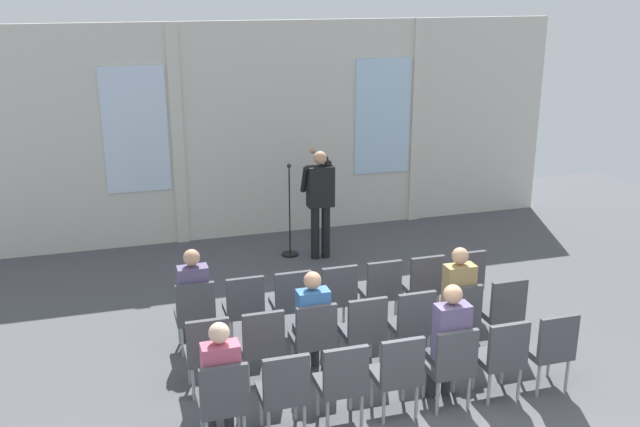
% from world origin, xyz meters
% --- Properties ---
extents(rear_partition, '(10.82, 0.14, 3.71)m').
position_xyz_m(rear_partition, '(0.02, 6.56, 1.86)').
color(rear_partition, beige).
rests_on(rear_partition, ground).
extents(speaker, '(0.52, 0.69, 1.78)m').
position_xyz_m(speaker, '(0.56, 5.10, 1.04)').
color(speaker, black).
rests_on(speaker, ground).
extents(mic_stand, '(0.28, 0.28, 1.55)m').
position_xyz_m(mic_stand, '(0.12, 5.34, 0.34)').
color(mic_stand, black).
rests_on(mic_stand, ground).
extents(chair_r0_c0, '(0.46, 0.44, 0.94)m').
position_xyz_m(chair_r0_c0, '(-1.80, 2.50, 0.53)').
color(chair_r0_c0, '#99999E').
rests_on(chair_r0_c0, ground).
extents(audience_r0_c0, '(0.36, 0.39, 1.31)m').
position_xyz_m(audience_r0_c0, '(-1.80, 2.58, 0.73)').
color(audience_r0_c0, '#2D2D33').
rests_on(audience_r0_c0, ground).
extents(chair_r0_c1, '(0.46, 0.44, 0.94)m').
position_xyz_m(chair_r0_c1, '(-1.20, 2.50, 0.53)').
color(chair_r0_c1, '#99999E').
rests_on(chair_r0_c1, ground).
extents(chair_r0_c2, '(0.46, 0.44, 0.94)m').
position_xyz_m(chair_r0_c2, '(-0.60, 2.50, 0.53)').
color(chair_r0_c2, '#99999E').
rests_on(chair_r0_c2, ground).
extents(chair_r0_c3, '(0.46, 0.44, 0.94)m').
position_xyz_m(chair_r0_c3, '(0.00, 2.50, 0.53)').
color(chair_r0_c3, '#99999E').
rests_on(chair_r0_c3, ground).
extents(chair_r0_c4, '(0.46, 0.44, 0.94)m').
position_xyz_m(chair_r0_c4, '(0.60, 2.50, 0.53)').
color(chair_r0_c4, '#99999E').
rests_on(chair_r0_c4, ground).
extents(chair_r0_c5, '(0.46, 0.44, 0.94)m').
position_xyz_m(chair_r0_c5, '(1.20, 2.50, 0.53)').
color(chair_r0_c5, '#99999E').
rests_on(chair_r0_c5, ground).
extents(chair_r0_c6, '(0.46, 0.44, 0.94)m').
position_xyz_m(chair_r0_c6, '(1.80, 2.50, 0.53)').
color(chair_r0_c6, '#99999E').
rests_on(chair_r0_c6, ground).
extents(chair_r1_c0, '(0.46, 0.44, 0.94)m').
position_xyz_m(chair_r1_c0, '(-1.80, 1.49, 0.53)').
color(chair_r1_c0, '#99999E').
rests_on(chair_r1_c0, ground).
extents(chair_r1_c1, '(0.46, 0.44, 0.94)m').
position_xyz_m(chair_r1_c1, '(-1.20, 1.49, 0.53)').
color(chair_r1_c1, '#99999E').
rests_on(chair_r1_c1, ground).
extents(chair_r1_c2, '(0.46, 0.44, 0.94)m').
position_xyz_m(chair_r1_c2, '(-0.60, 1.49, 0.53)').
color(chair_r1_c2, '#99999E').
rests_on(chair_r1_c2, ground).
extents(audience_r1_c2, '(0.36, 0.39, 1.28)m').
position_xyz_m(audience_r1_c2, '(-0.60, 1.58, 0.71)').
color(audience_r1_c2, '#2D2D33').
rests_on(audience_r1_c2, ground).
extents(chair_r1_c3, '(0.46, 0.44, 0.94)m').
position_xyz_m(chair_r1_c3, '(0.00, 1.49, 0.53)').
color(chair_r1_c3, '#99999E').
rests_on(chair_r1_c3, ground).
extents(chair_r1_c4, '(0.46, 0.44, 0.94)m').
position_xyz_m(chair_r1_c4, '(0.60, 1.49, 0.53)').
color(chair_r1_c4, '#99999E').
rests_on(chair_r1_c4, ground).
extents(chair_r1_c5, '(0.46, 0.44, 0.94)m').
position_xyz_m(chair_r1_c5, '(1.20, 1.49, 0.53)').
color(chair_r1_c5, '#99999E').
rests_on(chair_r1_c5, ground).
extents(audience_r1_c5, '(0.36, 0.39, 1.37)m').
position_xyz_m(audience_r1_c5, '(1.20, 1.57, 0.76)').
color(audience_r1_c5, '#2D2D33').
rests_on(audience_r1_c5, ground).
extents(chair_r1_c6, '(0.46, 0.44, 0.94)m').
position_xyz_m(chair_r1_c6, '(1.80, 1.49, 0.53)').
color(chair_r1_c6, '#99999E').
rests_on(chair_r1_c6, ground).
extents(chair_r2_c0, '(0.46, 0.44, 0.94)m').
position_xyz_m(chair_r2_c0, '(-1.80, 0.49, 0.53)').
color(chair_r2_c0, '#99999E').
rests_on(chair_r2_c0, ground).
extents(audience_r2_c0, '(0.36, 0.39, 1.31)m').
position_xyz_m(audience_r2_c0, '(-1.80, 0.57, 0.73)').
color(audience_r2_c0, '#2D2D33').
rests_on(audience_r2_c0, ground).
extents(chair_r2_c1, '(0.46, 0.44, 0.94)m').
position_xyz_m(chair_r2_c1, '(-1.20, 0.49, 0.53)').
color(chair_r2_c1, '#99999E').
rests_on(chair_r2_c1, ground).
extents(chair_r2_c2, '(0.46, 0.44, 0.94)m').
position_xyz_m(chair_r2_c2, '(-0.60, 0.49, 0.53)').
color(chair_r2_c2, '#99999E').
rests_on(chair_r2_c2, ground).
extents(chair_r2_c3, '(0.46, 0.44, 0.94)m').
position_xyz_m(chair_r2_c3, '(0.00, 0.49, 0.53)').
color(chair_r2_c3, '#99999E').
rests_on(chair_r2_c3, ground).
extents(chair_r2_c4, '(0.46, 0.44, 0.94)m').
position_xyz_m(chair_r2_c4, '(0.60, 0.49, 0.53)').
color(chair_r2_c4, '#99999E').
rests_on(chair_r2_c4, ground).
extents(audience_r2_c4, '(0.36, 0.39, 1.39)m').
position_xyz_m(audience_r2_c4, '(0.60, 0.57, 0.77)').
color(audience_r2_c4, '#2D2D33').
rests_on(audience_r2_c4, ground).
extents(chair_r2_c5, '(0.46, 0.44, 0.94)m').
position_xyz_m(chair_r2_c5, '(1.20, 0.49, 0.53)').
color(chair_r2_c5, '#99999E').
rests_on(chair_r2_c5, ground).
extents(chair_r2_c6, '(0.46, 0.44, 0.94)m').
position_xyz_m(chair_r2_c6, '(1.80, 0.49, 0.53)').
color(chair_r2_c6, '#99999E').
rests_on(chair_r2_c6, ground).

